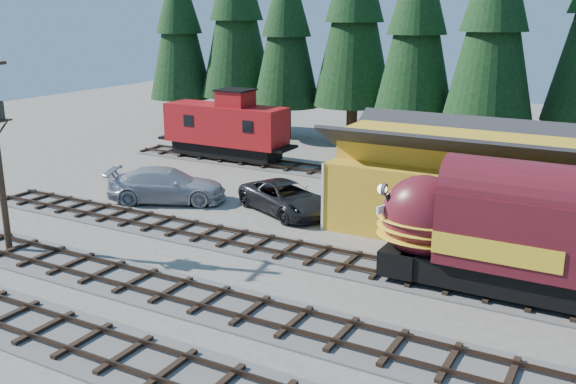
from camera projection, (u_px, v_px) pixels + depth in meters
The scene contains 7 objects.
ground at pixel (381, 318), 22.71m from camera, with size 120.00×120.00×0.00m, color #6B665B.
track_spur at pixel (338, 174), 42.50m from camera, with size 32.00×3.20×0.33m.
depot at pixel (463, 173), 30.72m from camera, with size 12.80×7.00×5.30m.
locomotive at pixel (565, 246), 22.91m from camera, with size 14.69×2.92×3.99m.
caboose at pixel (226, 128), 46.04m from camera, with size 9.16×2.66×4.76m.
pickup_truck_a at pixel (286, 198), 34.33m from camera, with size 2.77×6.01×1.67m, color black.
pickup_truck_b at pixel (167, 185), 36.31m from camera, with size 2.69×6.62×1.92m, color #B3B5BB.
Camera 1 is at (7.18, -19.62, 10.48)m, focal length 40.00 mm.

